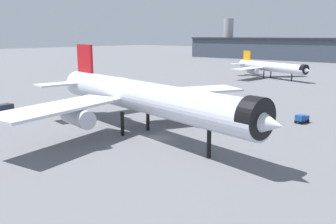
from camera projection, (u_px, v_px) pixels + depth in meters
name	position (u px, v px, depth m)	size (l,w,h in m)	color
ground	(158.00, 138.00, 67.81)	(900.00, 900.00, 0.00)	slate
airliner_near_gate	(142.00, 97.00, 68.15)	(59.24, 53.49, 16.36)	silver
airliner_far_taxiway	(270.00, 67.00, 159.11)	(40.61, 36.30, 11.24)	silver
terminal_building	(324.00, 49.00, 260.00)	(214.00, 31.36, 31.44)	#3D4756
service_truck_front	(1.00, 111.00, 83.83)	(2.91, 5.65, 3.00)	black
baggage_tug_wing	(302.00, 119.00, 79.01)	(2.32, 3.41, 1.85)	black
baggage_cart_trailing	(46.00, 107.00, 91.25)	(2.80, 2.57, 1.82)	black
traffic_cone_near_nose	(62.00, 106.00, 95.72)	(0.58, 0.58, 0.72)	#F2600C
traffic_cone_wingtip	(81.00, 106.00, 96.67)	(0.44, 0.44, 0.55)	#F2600C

